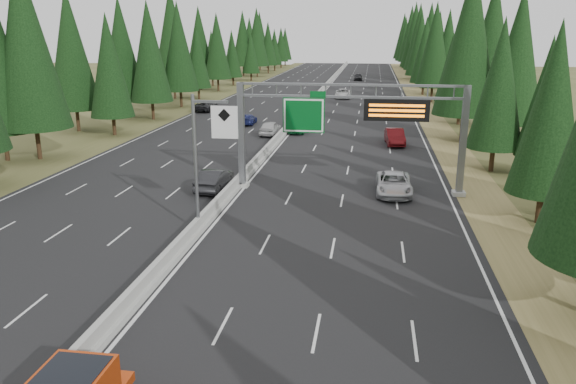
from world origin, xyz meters
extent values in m
cube|color=black|center=(0.00, 80.00, 0.04)|extent=(32.00, 260.00, 0.08)
cube|color=olive|center=(17.80, 80.00, 0.03)|extent=(3.60, 260.00, 0.06)
cube|color=#4A4D24|center=(-17.80, 80.00, 0.03)|extent=(3.60, 260.00, 0.06)
cube|color=#959691|center=(0.00, 80.00, 0.23)|extent=(0.70, 260.00, 0.30)
cube|color=#959691|center=(0.00, 80.00, 0.63)|extent=(0.30, 260.00, 0.60)
cube|color=slate|center=(0.35, 35.00, 3.98)|extent=(0.45, 0.45, 7.80)
cube|color=#959691|center=(0.35, 35.00, 0.23)|extent=(0.90, 0.90, 0.30)
cube|color=slate|center=(16.20, 35.00, 3.98)|extent=(0.45, 0.45, 7.80)
cube|color=#959691|center=(16.20, 35.00, 0.23)|extent=(0.90, 0.90, 0.30)
cube|color=slate|center=(8.28, 35.00, 7.80)|extent=(15.85, 0.35, 0.16)
cube|color=slate|center=(8.28, 35.00, 6.96)|extent=(15.85, 0.35, 0.16)
cube|color=#054C19|center=(5.00, 34.75, 5.63)|extent=(3.00, 0.10, 2.50)
cube|color=silver|center=(5.00, 34.69, 5.63)|extent=(2.85, 0.02, 2.35)
cube|color=#054C19|center=(6.00, 34.75, 7.13)|extent=(1.10, 0.10, 0.45)
cube|color=black|center=(11.50, 34.70, 6.13)|extent=(4.50, 0.40, 1.50)
cube|color=orange|center=(11.50, 34.48, 6.48)|extent=(3.80, 0.02, 0.18)
cube|color=orange|center=(11.50, 34.48, 6.13)|extent=(3.80, 0.02, 0.18)
cube|color=orange|center=(11.50, 34.48, 5.78)|extent=(3.80, 0.02, 0.18)
cylinder|color=slate|center=(0.00, 25.00, 4.08)|extent=(0.20, 0.20, 8.00)
cube|color=#959691|center=(0.00, 25.00, 0.18)|extent=(0.50, 0.50, 0.20)
cube|color=slate|center=(1.00, 25.00, 7.68)|extent=(2.00, 0.15, 0.15)
cube|color=silver|center=(1.80, 24.88, 6.58)|extent=(1.50, 0.06, 1.80)
cylinder|color=black|center=(20.24, 29.79, 0.97)|extent=(0.40, 0.40, 1.95)
cone|color=black|center=(20.24, 29.79, 7.06)|extent=(4.38, 4.38, 10.22)
cylinder|color=black|center=(19.99, 43.22, 1.01)|extent=(0.40, 0.40, 2.02)
cone|color=black|center=(19.99, 43.22, 7.32)|extent=(4.54, 4.54, 10.60)
cylinder|color=black|center=(23.28, 41.57, 0.90)|extent=(0.40, 0.40, 1.79)
cone|color=black|center=(23.28, 41.57, 6.51)|extent=(4.04, 4.04, 9.42)
cylinder|color=black|center=(19.42, 56.51, 1.47)|extent=(0.40, 0.40, 2.94)
cone|color=black|center=(19.42, 56.51, 10.64)|extent=(6.61, 6.61, 15.42)
cylinder|color=black|center=(23.80, 54.17, 1.26)|extent=(0.40, 0.40, 2.52)
cone|color=black|center=(23.80, 54.17, 9.15)|extent=(5.68, 5.68, 13.25)
cylinder|color=black|center=(20.78, 68.59, 1.23)|extent=(0.40, 0.40, 2.47)
cone|color=black|center=(20.78, 68.59, 8.95)|extent=(5.56, 5.56, 12.96)
cylinder|color=black|center=(23.76, 67.70, 1.42)|extent=(0.40, 0.40, 2.83)
cone|color=black|center=(23.76, 67.70, 10.27)|extent=(6.38, 6.38, 14.88)
cylinder|color=black|center=(20.70, 78.91, 0.89)|extent=(0.40, 0.40, 1.79)
cone|color=black|center=(20.70, 78.91, 6.48)|extent=(4.02, 4.02, 9.38)
cylinder|color=black|center=(23.66, 81.27, 0.99)|extent=(0.40, 0.40, 1.97)
cone|color=black|center=(23.66, 81.27, 7.14)|extent=(4.43, 4.43, 10.34)
cylinder|color=black|center=(19.60, 91.91, 1.29)|extent=(0.40, 0.40, 2.59)
cone|color=black|center=(19.60, 91.91, 9.38)|extent=(5.83, 5.83, 13.59)
cylinder|color=black|center=(23.33, 92.61, 0.95)|extent=(0.40, 0.40, 1.89)
cone|color=black|center=(23.33, 92.61, 6.86)|extent=(4.26, 4.26, 9.93)
cylinder|color=black|center=(19.11, 103.49, 1.13)|extent=(0.40, 0.40, 2.26)
cone|color=black|center=(19.11, 103.49, 8.19)|extent=(5.09, 5.09, 11.87)
cylinder|color=black|center=(23.01, 103.03, 1.23)|extent=(0.40, 0.40, 2.47)
cone|color=black|center=(23.01, 103.03, 8.95)|extent=(5.56, 5.56, 12.96)
cylinder|color=black|center=(19.33, 118.58, 1.27)|extent=(0.40, 0.40, 2.53)
cone|color=black|center=(19.33, 118.58, 9.18)|extent=(5.70, 5.70, 13.30)
cylinder|color=black|center=(24.76, 115.98, 1.15)|extent=(0.40, 0.40, 2.31)
cone|color=black|center=(24.76, 115.98, 8.37)|extent=(5.19, 5.19, 12.12)
cylinder|color=black|center=(19.96, 131.97, 1.42)|extent=(0.40, 0.40, 2.85)
cone|color=black|center=(19.96, 131.97, 10.33)|extent=(6.41, 6.41, 14.96)
cylinder|color=black|center=(24.38, 131.83, 1.29)|extent=(0.40, 0.40, 2.57)
cone|color=black|center=(24.38, 131.83, 9.32)|extent=(5.78, 5.78, 13.49)
cylinder|color=black|center=(19.59, 141.25, 1.48)|extent=(0.40, 0.40, 2.96)
cone|color=black|center=(19.59, 141.25, 10.73)|extent=(6.66, 6.66, 15.54)
cylinder|color=black|center=(23.32, 141.80, 1.47)|extent=(0.40, 0.40, 2.94)
cone|color=black|center=(23.32, 141.80, 10.66)|extent=(6.62, 6.62, 15.44)
cylinder|color=black|center=(19.56, 154.09, 0.96)|extent=(0.40, 0.40, 1.91)
cone|color=black|center=(19.56, 154.09, 6.94)|extent=(4.31, 4.31, 10.05)
cylinder|color=black|center=(24.16, 153.40, 1.36)|extent=(0.40, 0.40, 2.71)
cone|color=black|center=(24.16, 153.40, 9.83)|extent=(6.10, 6.10, 14.24)
cylinder|color=black|center=(20.12, 165.58, 1.49)|extent=(0.40, 0.40, 2.98)
cone|color=black|center=(20.12, 165.58, 10.82)|extent=(6.72, 6.72, 15.67)
cylinder|color=black|center=(24.83, 166.92, 1.02)|extent=(0.40, 0.40, 2.03)
cone|color=black|center=(24.83, 166.92, 7.36)|extent=(4.57, 4.57, 10.67)
cylinder|color=black|center=(19.38, 181.01, 1.28)|extent=(0.40, 0.40, 2.56)
cone|color=black|center=(19.38, 181.01, 9.28)|extent=(5.76, 5.76, 13.44)
cylinder|color=black|center=(24.46, 179.41, 1.29)|extent=(0.40, 0.40, 2.58)
cone|color=black|center=(24.46, 179.41, 9.34)|extent=(5.79, 5.79, 13.52)
cylinder|color=black|center=(19.35, 190.87, 1.39)|extent=(0.40, 0.40, 2.79)
cone|color=black|center=(19.35, 190.87, 10.11)|extent=(6.27, 6.27, 14.64)
cylinder|color=black|center=(24.06, 191.86, 1.36)|extent=(0.40, 0.40, 2.72)
cone|color=black|center=(24.06, 191.86, 9.85)|extent=(6.11, 6.11, 14.26)
cylinder|color=black|center=(-20.52, 42.03, 1.46)|extent=(0.40, 0.40, 2.91)
cone|color=black|center=(-20.52, 42.03, 10.56)|extent=(6.55, 6.55, 15.29)
cylinder|color=black|center=(-23.11, 41.02, 1.33)|extent=(0.40, 0.40, 2.66)
cylinder|color=black|center=(-19.06, 54.66, 1.08)|extent=(0.40, 0.40, 2.16)
cone|color=black|center=(-19.06, 54.66, 7.82)|extent=(4.86, 4.86, 11.33)
cylinder|color=black|center=(-24.58, 56.79, 1.31)|extent=(0.40, 0.40, 2.62)
cone|color=black|center=(-24.58, 56.79, 9.51)|extent=(5.90, 5.90, 13.77)
cylinder|color=black|center=(-19.14, 66.61, 1.23)|extent=(0.40, 0.40, 2.46)
cone|color=black|center=(-19.14, 66.61, 8.93)|extent=(5.54, 5.54, 12.93)
cylinder|color=black|center=(-23.55, 67.91, 1.28)|extent=(0.40, 0.40, 2.56)
cone|color=black|center=(-23.55, 67.91, 9.28)|extent=(5.76, 5.76, 13.44)
cylinder|color=black|center=(-19.79, 79.99, 1.27)|extent=(0.40, 0.40, 2.54)
cone|color=black|center=(-19.79, 79.99, 9.22)|extent=(5.72, 5.72, 13.35)
cylinder|color=black|center=(-23.82, 78.13, 1.26)|extent=(0.40, 0.40, 2.52)
cone|color=black|center=(-23.82, 78.13, 9.12)|extent=(5.66, 5.66, 13.21)
cylinder|color=black|center=(-20.24, 90.76, 0.98)|extent=(0.40, 0.40, 1.96)
cone|color=black|center=(-20.24, 90.76, 7.11)|extent=(4.42, 4.42, 10.30)
cylinder|color=black|center=(-24.73, 91.08, 1.52)|extent=(0.40, 0.40, 3.04)
cone|color=black|center=(-24.73, 91.08, 11.00)|extent=(6.83, 6.83, 15.93)
cylinder|color=black|center=(-20.62, 104.93, 1.21)|extent=(0.40, 0.40, 2.41)
cone|color=black|center=(-20.62, 104.93, 8.74)|extent=(5.42, 5.42, 12.66)
cylinder|color=black|center=(-24.71, 106.65, 1.31)|extent=(0.40, 0.40, 2.62)
cone|color=black|center=(-24.71, 106.65, 9.49)|extent=(5.89, 5.89, 13.75)
cylinder|color=black|center=(-20.65, 117.54, 0.89)|extent=(0.40, 0.40, 1.78)
cone|color=black|center=(-20.65, 117.54, 6.44)|extent=(4.00, 4.00, 9.33)
cylinder|color=black|center=(-24.79, 115.62, 0.94)|extent=(0.40, 0.40, 1.89)
cone|color=black|center=(-24.79, 115.62, 6.84)|extent=(4.25, 4.25, 9.91)
cylinder|color=black|center=(-19.12, 129.27, 0.93)|extent=(0.40, 0.40, 1.86)
cone|color=black|center=(-19.12, 129.27, 6.73)|extent=(4.18, 4.18, 9.75)
cylinder|color=black|center=(-23.84, 129.66, 0.95)|extent=(0.40, 0.40, 1.91)
cone|color=black|center=(-23.84, 129.66, 6.91)|extent=(4.29, 4.29, 10.01)
cylinder|color=black|center=(-20.29, 142.30, 1.40)|extent=(0.40, 0.40, 2.79)
cone|color=black|center=(-20.29, 142.30, 10.12)|extent=(6.28, 6.28, 14.65)
cylinder|color=black|center=(-24.20, 143.28, 1.34)|extent=(0.40, 0.40, 2.68)
cone|color=black|center=(-24.20, 143.28, 9.72)|extent=(6.04, 6.04, 14.08)
cylinder|color=black|center=(-19.66, 154.98, 1.14)|extent=(0.40, 0.40, 2.27)
cone|color=black|center=(-19.66, 154.98, 8.25)|extent=(5.12, 5.12, 11.94)
cylinder|color=black|center=(-24.86, 154.60, 1.23)|extent=(0.40, 0.40, 2.46)
cone|color=black|center=(-24.86, 154.60, 8.93)|extent=(5.54, 5.54, 12.94)
cylinder|color=black|center=(-19.63, 165.54, 0.94)|extent=(0.40, 0.40, 1.88)
cone|color=black|center=(-19.63, 165.54, 6.83)|extent=(4.24, 4.24, 9.89)
cylinder|color=black|center=(-24.61, 167.85, 1.39)|extent=(0.40, 0.40, 2.77)
cone|color=black|center=(-24.61, 167.85, 10.04)|extent=(6.23, 6.23, 14.54)
cylinder|color=black|center=(-20.11, 180.56, 1.04)|extent=(0.40, 0.40, 2.07)
cone|color=black|center=(-20.11, 180.56, 7.50)|extent=(4.66, 4.66, 10.87)
cylinder|color=black|center=(-24.56, 180.14, 0.89)|extent=(0.40, 0.40, 1.78)
cone|color=black|center=(-24.56, 180.14, 6.44)|extent=(4.00, 4.00, 9.33)
cylinder|color=black|center=(-20.69, 193.10, 1.03)|extent=(0.40, 0.40, 2.05)
cone|color=black|center=(-20.69, 193.10, 7.45)|extent=(4.62, 4.62, 10.78)
cylinder|color=black|center=(-24.55, 193.63, 1.00)|extent=(0.40, 0.40, 2.00)
cone|color=black|center=(-24.55, 193.63, 7.24)|extent=(4.49, 4.49, 10.49)
imported|color=#B0B1B5|center=(11.59, 34.75, 0.83)|extent=(2.55, 5.44, 1.51)
cube|color=black|center=(1.50, 7.97, 1.69)|extent=(1.76, 1.97, 0.57)
imported|color=#114C28|center=(1.50, 59.23, 0.86)|extent=(2.26, 4.75, 1.57)
imported|color=#560C0F|center=(12.28, 53.39, 0.91)|extent=(2.13, 5.14, 1.65)
imported|color=black|center=(11.00, 77.34, 0.76)|extent=(2.01, 4.71, 1.36)
imported|color=#BCBCBC|center=(4.70, 95.03, 0.90)|extent=(2.92, 5.98, 1.64)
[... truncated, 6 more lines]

